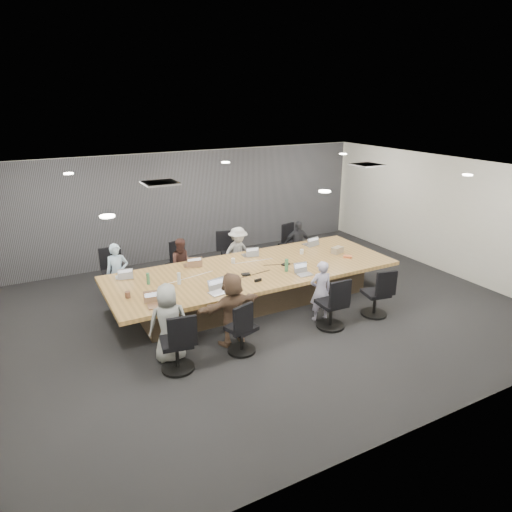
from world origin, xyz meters
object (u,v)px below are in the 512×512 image
laptop_0 (123,277)px  bottle_clear (179,278)px  laptop_5 (219,293)px  bottle_green_right (287,265)px  laptop_1 (191,265)px  chair_1 (178,268)px  person_4 (169,323)px  conference_table (254,284)px  chair_4 (177,347)px  laptop_3 (310,244)px  bottle_green_left (148,279)px  chair_6 (331,307)px  stapler (258,280)px  canvas_bag (337,250)px  person_3 (297,244)px  laptop_2 (249,255)px  person_0 (118,273)px  person_1 (183,264)px  chair_2 (232,257)px  laptop_4 (158,305)px  chair_3 (290,248)px  person_6 (321,291)px  person_5 (232,309)px  mug_brown (128,295)px  laptop_6 (305,275)px  person_2 (238,253)px  snack_packet (348,257)px  chair_0 (115,277)px  chair_5 (241,332)px  chair_7 (375,297)px

laptop_0 → bottle_clear: bearing=143.5°
laptop_5 → bottle_green_right: (1.66, 0.36, 0.12)m
laptop_1 → chair_1: bearing=-79.5°
person_4 → conference_table: bearing=-140.5°
laptop_0 → chair_4: bearing=103.5°
laptop_3 → bottle_green_left: bottle_green_left is taller
bottle_green_right → bottle_clear: bottle_green_right is taller
chair_6 → laptop_5: (-1.87, 0.90, 0.34)m
laptop_0 → stapler: stapler is taller
stapler → canvas_bag: size_ratio=0.56×
person_3 → bottle_clear: (-3.60, -1.41, 0.26)m
laptop_2 → bottle_green_right: bottle_green_right is taller
person_0 → person_1: bearing=10.7°
chair_2 → chair_4: bearing=70.1°
person_3 → bottle_green_right: bearing=-114.4°
laptop_4 → stapler: (2.02, 0.14, 0.02)m
chair_3 → person_0: 4.49m
chair_4 → person_6: (3.01, 0.35, 0.19)m
person_1 → person_5: person_5 is taller
chair_3 → mug_brown: (-4.61, -1.92, 0.41)m
laptop_6 → canvas_bag: bearing=31.7°
person_2 → person_6: bearing=-87.5°
laptop_2 → snack_packet: size_ratio=1.57×
chair_4 → person_3: bearing=45.6°
laptop_2 → chair_6: bearing=107.7°
chair_2 → laptop_5: 2.90m
person_3 → person_6: 2.96m
person_5 → snack_packet: (3.30, 0.98, 0.10)m
person_2 → bottle_green_left: bearing=-162.1°
laptop_6 → person_4: bearing=-166.8°
person_1 → laptop_3: 3.09m
person_0 → laptop_2: (2.80, -0.55, 0.11)m
bottle_clear → chair_0: bearing=116.3°
laptop_4 → person_6: (3.01, -0.55, -0.14)m
chair_2 → chair_5: size_ratio=1.14×
person_1 → snack_packet: size_ratio=6.25×
person_1 → person_0: bearing=-169.5°
laptop_0 → mug_brown: size_ratio=2.51×
chair_7 → stapler: stapler is taller
person_0 → person_2: 2.80m
conference_table → chair_6: chair_6 is taller
person_3 → stapler: person_3 is taller
laptop_6 → person_1: bearing=133.0°
laptop_4 → person_4: bearing=-82.8°
chair_5 → chair_7: size_ratio=0.96×
canvas_bag → chair_0: bearing=159.7°
person_6 → bottle_green_left: (-2.89, 1.57, 0.25)m
chair_6 → laptop_2: bearing=102.1°
person_1 → chair_5: bearing=-80.6°
bottle_green_left → person_5: bearing=-57.0°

